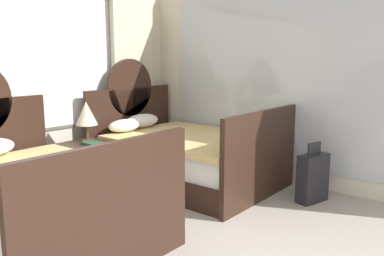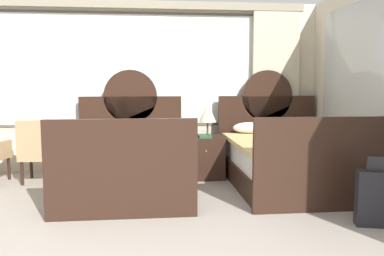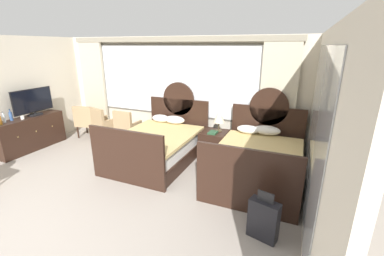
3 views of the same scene
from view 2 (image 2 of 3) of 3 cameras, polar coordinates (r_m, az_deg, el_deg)
name	(u,v)px [view 2 (image 2 of 3)]	position (r m, az deg, el deg)	size (l,w,h in m)	color
wall_back_window	(117,82)	(6.54, -10.53, 6.43)	(6.49, 0.22, 2.70)	beige
bed_near_window	(128,163)	(5.40, -9.13, -4.94)	(1.58, 2.25, 1.62)	black
bed_near_mirror	(288,160)	(5.71, 13.40, -4.40)	(1.58, 2.25, 1.62)	black
nightstand_between_beds	(203,157)	(6.08, 1.61, -4.09)	(0.58, 0.60, 0.62)	black
table_lamp_on_nightstand	(208,113)	(6.08, 2.23, 2.13)	(0.27, 0.27, 0.49)	brown
book_on_nightstand	(205,136)	(5.91, 1.81, -1.19)	(0.18, 0.26, 0.03)	#285133
armchair_by_window_left	(40,149)	(6.11, -20.79, -2.74)	(0.53, 0.53, 0.91)	tan
suitcase_on_floor	(377,198)	(4.45, 24.75, -9.00)	(0.42, 0.26, 0.70)	black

